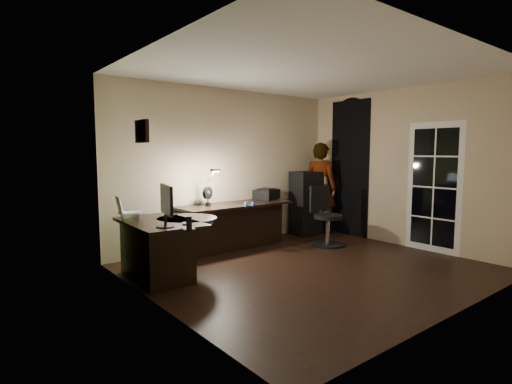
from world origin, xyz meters
TOP-DOWN VIEW (x-y plane):
  - floor at (0.00, 0.00)m, footprint 4.50×4.00m
  - ceiling at (0.00, 0.00)m, footprint 4.50×4.00m
  - wall_back at (0.00, 2.00)m, footprint 4.50×0.01m
  - wall_front at (0.00, -2.00)m, footprint 4.50×0.01m
  - wall_left at (-2.25, 0.00)m, footprint 0.01×4.00m
  - wall_right at (2.25, 0.00)m, footprint 0.01×4.00m
  - green_wall_overlay at (-2.24, 0.00)m, footprint 0.00×4.00m
  - arched_doorway at (2.24, 1.15)m, footprint 0.01×0.90m
  - french_door at (2.24, -0.55)m, footprint 0.02×0.92m
  - framed_picture at (-2.22, 0.45)m, footprint 0.04×0.30m
  - desk_left at (-1.82, 0.92)m, footprint 0.83×1.31m
  - desk_right at (-0.14, 1.63)m, footprint 2.02×0.74m
  - cabinet at (1.74, 1.69)m, footprint 0.83×0.43m
  - laptop_stand at (-2.09, 1.24)m, footprint 0.27×0.25m
  - laptop at (-2.07, 1.24)m, footprint 0.38×0.37m
  - monitor at (-1.94, 0.51)m, footprint 0.24×0.56m
  - mouse at (-1.69, 0.50)m, footprint 0.07×0.10m
  - phone at (-1.47, 1.29)m, footprint 0.10×0.14m
  - pen at (-1.40, 0.43)m, footprint 0.08×0.14m
  - speaker at (-1.85, 0.10)m, footprint 0.07×0.07m
  - notepad at (-1.77, 0.26)m, footprint 0.18×0.22m
  - desk_fan at (-0.65, 1.68)m, footprint 0.23×0.18m
  - headphones at (-0.15, 1.22)m, footprint 0.20×0.12m
  - printer at (0.69, 1.81)m, footprint 0.54×0.48m
  - desk_lamp at (-0.64, 1.67)m, footprint 0.18×0.30m
  - office_chair at (1.23, 0.78)m, footprint 0.65×0.65m
  - person at (1.92, 1.60)m, footprint 0.60×0.74m

SIDE VIEW (x-z plane):
  - floor at x=0.00m, z-range -0.01..0.00m
  - desk_left at x=-1.82m, z-range 0.00..0.75m
  - desk_right at x=-0.14m, z-range 0.00..0.75m
  - office_chair at x=1.23m, z-range 0.00..1.02m
  - cabinet at x=1.74m, z-range 0.00..1.24m
  - phone at x=-1.47m, z-range 0.74..0.75m
  - notepad at x=-1.77m, z-range 0.74..0.75m
  - pen at x=-1.40m, z-range 0.74..0.75m
  - mouse at x=-1.69m, z-range 0.74..0.78m
  - laptop_stand at x=-2.09m, z-range 0.74..0.83m
  - headphones at x=-0.15m, z-range 0.76..0.84m
  - speaker at x=-1.85m, z-range 0.74..0.91m
  - printer at x=0.69m, z-range 0.76..0.95m
  - person at x=1.92m, z-range 0.00..1.80m
  - desk_fan at x=-0.65m, z-range 0.76..1.07m
  - monitor at x=-1.94m, z-range 0.74..1.10m
  - laptop at x=-2.07m, z-range 0.83..1.06m
  - french_door at x=2.24m, z-range 0.00..2.10m
  - desk_lamp at x=-0.64m, z-range 0.76..1.39m
  - arched_doorway at x=2.24m, z-range 0.00..2.60m
  - wall_back at x=0.00m, z-range 0.00..2.70m
  - wall_front at x=0.00m, z-range 0.00..2.70m
  - wall_left at x=-2.25m, z-range 0.00..2.70m
  - wall_right at x=2.25m, z-range 0.00..2.70m
  - green_wall_overlay at x=-2.24m, z-range 0.00..2.70m
  - framed_picture at x=-2.22m, z-range 1.73..1.98m
  - ceiling at x=0.00m, z-range 2.70..2.71m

